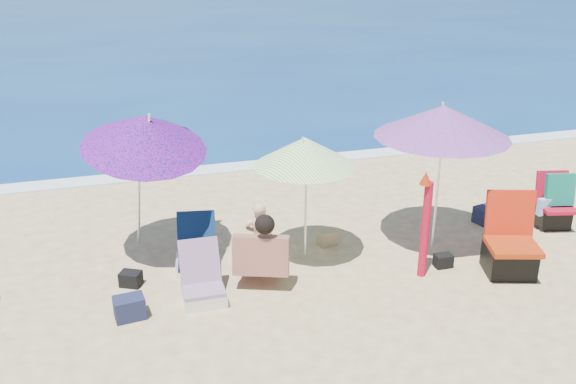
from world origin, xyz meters
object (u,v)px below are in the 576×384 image
object	(u,v)px
camp_chair_right	(553,207)
person_center	(261,245)
furled_umbrella	(425,220)
chair_rainbow	(203,286)
camp_chair_left	(510,250)
umbrella_turquoise	(443,121)
chair_navy	(197,256)
umbrella_striped	(305,152)
umbrella_blue	(145,132)

from	to	relation	value
camp_chair_right	person_center	distance (m)	4.74
furled_umbrella	camp_chair_right	distance (m)	2.82
chair_rainbow	camp_chair_left	xyz separation A→B (m)	(4.02, -0.48, 0.14)
furled_umbrella	chair_rainbow	bearing A→B (deg)	175.67
umbrella_turquoise	chair_navy	world-z (taller)	umbrella_turquoise
furled_umbrella	chair_rainbow	world-z (taller)	furled_umbrella
chair_rainbow	person_center	xyz separation A→B (m)	(0.81, 0.27, 0.31)
person_center	camp_chair_right	bearing A→B (deg)	3.85
umbrella_striped	umbrella_blue	size ratio (longest dim) A/B	0.81
umbrella_blue	camp_chair_right	distance (m)	6.22
umbrella_striped	camp_chair_right	bearing A→B (deg)	-0.82
umbrella_turquoise	chair_rainbow	size ratio (longest dim) A/B	3.21
chair_rainbow	camp_chair_right	world-z (taller)	camp_chair_right
umbrella_turquoise	camp_chair_right	size ratio (longest dim) A/B	2.52
chair_rainbow	umbrella_striped	bearing A→B (deg)	23.00
camp_chair_left	person_center	size ratio (longest dim) A/B	1.07
umbrella_striped	chair_navy	distance (m)	2.02
umbrella_striped	chair_navy	xyz separation A→B (m)	(-1.47, 0.16, -1.38)
person_center	camp_chair_left	bearing A→B (deg)	-13.13
camp_chair_right	person_center	xyz separation A→B (m)	(-4.72, -0.32, 0.17)
chair_navy	chair_rainbow	size ratio (longest dim) A/B	1.11
umbrella_turquoise	umbrella_blue	world-z (taller)	umbrella_blue
umbrella_blue	chair_navy	xyz separation A→B (m)	(0.51, -0.46, -1.64)
umbrella_turquoise	umbrella_striped	distance (m)	1.94
umbrella_turquoise	person_center	world-z (taller)	umbrella_turquoise
umbrella_turquoise	umbrella_striped	bearing A→B (deg)	176.57
chair_navy	person_center	distance (m)	0.98
person_center	chair_navy	bearing A→B (deg)	144.89
umbrella_blue	camp_chair_left	distance (m)	5.04
chair_rainbow	camp_chair_right	xyz separation A→B (m)	(5.53, 0.59, 0.14)
camp_chair_left	camp_chair_right	world-z (taller)	camp_chair_left
umbrella_blue	furled_umbrella	distance (m)	3.79
umbrella_striped	person_center	size ratio (longest dim) A/B	1.75
umbrella_striped	camp_chair_right	xyz separation A→B (m)	(4.01, -0.06, -1.25)
chair_rainbow	umbrella_blue	bearing A→B (deg)	110.32
chair_navy	chair_rainbow	world-z (taller)	chair_navy
umbrella_striped	furled_umbrella	bearing A→B (deg)	-32.39
umbrella_turquoise	person_center	size ratio (longest dim) A/B	2.21
umbrella_blue	chair_rainbow	world-z (taller)	umbrella_blue
umbrella_turquoise	umbrella_blue	distance (m)	3.97
chair_navy	camp_chair_left	distance (m)	4.17
camp_chair_left	chair_rainbow	bearing A→B (deg)	173.17
umbrella_turquoise	chair_navy	bearing A→B (deg)	175.39
chair_navy	camp_chair_left	bearing A→B (deg)	-17.90
umbrella_striped	umbrella_blue	xyz separation A→B (m)	(-1.98, 0.61, 0.26)
umbrella_turquoise	person_center	xyz separation A→B (m)	(-2.63, -0.26, -1.37)
umbrella_turquoise	umbrella_striped	size ratio (longest dim) A/B	1.26
chair_rainbow	person_center	distance (m)	0.91
umbrella_turquoise	furled_umbrella	bearing A→B (deg)	-127.00
camp_chair_left	camp_chair_right	distance (m)	1.85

